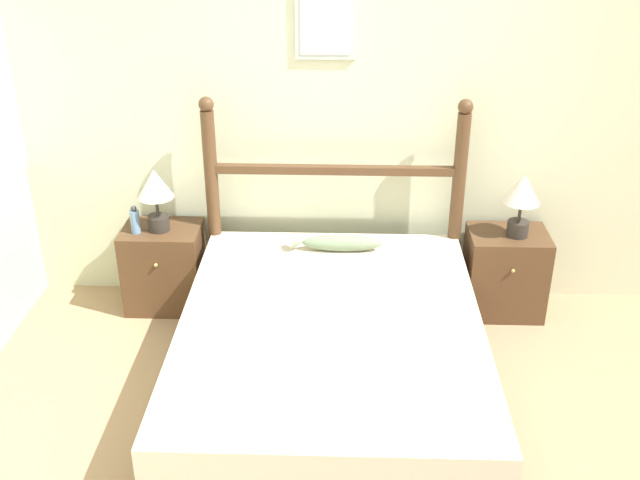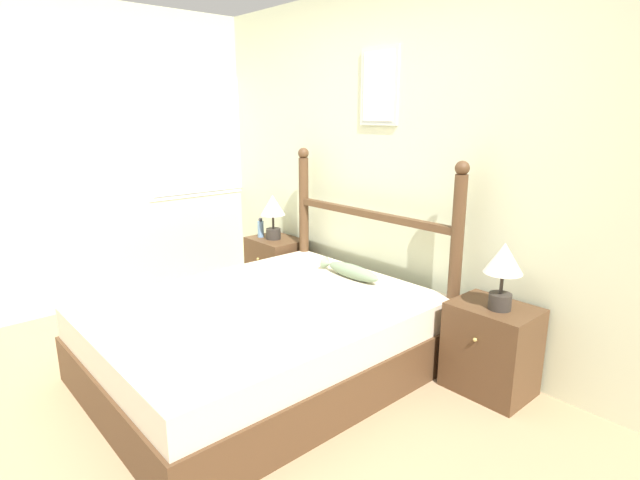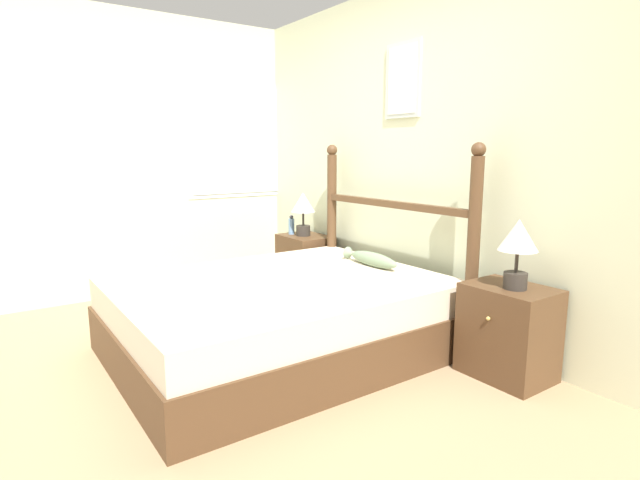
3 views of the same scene
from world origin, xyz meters
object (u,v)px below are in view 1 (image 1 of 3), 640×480
(bottle, at_px, (135,221))
(fish_pillow, at_px, (337,243))
(table_lamp_right, at_px, (522,195))
(bed, at_px, (331,358))
(table_lamp_left, at_px, (155,190))
(nightstand_right, at_px, (505,273))
(nightstand_left, at_px, (165,267))

(bottle, relative_size, fish_pillow, 0.33)
(table_lamp_right, bearing_deg, bed, -141.54)
(fish_pillow, bearing_deg, bottle, 175.99)
(table_lamp_left, relative_size, fish_pillow, 0.73)
(table_lamp_left, distance_m, fish_pillow, 1.15)
(bed, distance_m, nightstand_right, 1.42)
(bed, distance_m, bottle, 1.54)
(nightstand_left, relative_size, fish_pillow, 1.01)
(bed, relative_size, table_lamp_right, 5.12)
(table_lamp_right, bearing_deg, bottle, -179.03)
(nightstand_right, bearing_deg, bottle, -178.41)
(nightstand_left, bearing_deg, table_lamp_right, -0.63)
(nightstand_right, xyz_separation_m, table_lamp_right, (0.04, -0.02, 0.54))
(table_lamp_right, xyz_separation_m, bottle, (-2.35, -0.04, -0.19))
(nightstand_left, bearing_deg, table_lamp_left, -95.54)
(table_lamp_left, distance_m, table_lamp_right, 2.21)
(nightstand_left, distance_m, bottle, 0.39)
(bed, distance_m, fish_pillow, 0.82)
(bottle, bearing_deg, nightstand_left, 25.19)
(table_lamp_left, height_order, fish_pillow, table_lamp_left)
(bed, relative_size, table_lamp_left, 5.12)
(nightstand_left, relative_size, nightstand_right, 1.00)
(nightstand_left, relative_size, table_lamp_right, 1.38)
(bottle, bearing_deg, table_lamp_right, 0.97)
(table_lamp_left, bearing_deg, nightstand_right, 0.50)
(nightstand_right, distance_m, table_lamp_right, 0.54)
(table_lamp_left, bearing_deg, nightstand_left, 84.46)
(bed, bearing_deg, table_lamp_left, 140.44)
(nightstand_left, xyz_separation_m, table_lamp_right, (2.21, -0.02, 0.54))
(nightstand_right, distance_m, bottle, 2.33)
(nightstand_right, bearing_deg, table_lamp_right, -31.80)
(nightstand_left, relative_size, table_lamp_left, 1.38)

